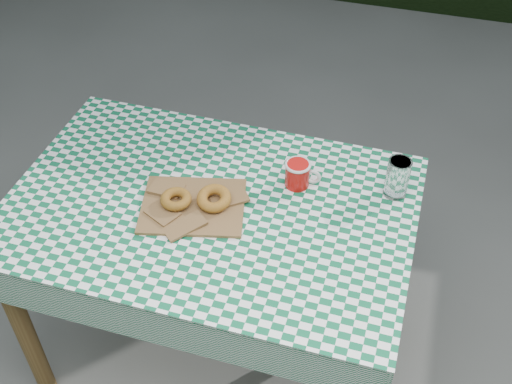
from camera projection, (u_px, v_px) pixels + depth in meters
The scene contains 8 objects.
ground at pixel (229, 334), 2.43m from camera, with size 60.00×60.00×0.00m, color #51524C.
table at pixel (215, 286), 2.13m from camera, with size 1.18×0.78×0.75m, color brown.
tablecloth at pixel (210, 205), 1.87m from camera, with size 1.20×0.80×0.01m, color #0E5B37.
paper_bag at pixel (193, 205), 1.86m from camera, with size 0.30×0.24×0.02m, color brown.
bagel_front at pixel (176, 199), 1.84m from camera, with size 0.09×0.09×0.03m, color #98661F.
bagel_back at pixel (214, 198), 1.84m from camera, with size 0.10×0.10×0.03m, color #A06D21.
coffee_mug at pixel (297, 174), 1.90m from camera, with size 0.15×0.15×0.08m, color #AE0E0B, non-canonical shape.
drinking_glass at pixel (397, 178), 1.86m from camera, with size 0.07×0.07×0.13m, color white.
Camera 1 is at (0.49, -1.32, 2.06)m, focal length 44.49 mm.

